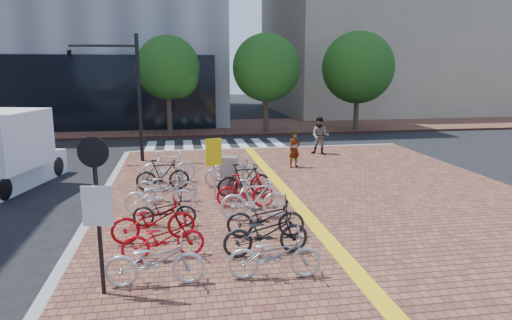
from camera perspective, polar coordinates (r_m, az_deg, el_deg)
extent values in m
plane|color=black|center=(11.70, -1.84, -9.76)|extent=(120.00, 120.00, 0.00)
cube|color=gray|center=(23.60, 1.39, 1.39)|extent=(14.00, 0.25, 0.15)
cube|color=brown|center=(32.10, -6.99, 4.03)|extent=(70.00, 8.00, 0.15)
cube|color=gray|center=(47.25, 15.40, 16.97)|extent=(20.00, 18.00, 18.00)
cube|color=silver|center=(25.20, -13.03, 1.59)|extent=(0.50, 4.00, 0.01)
cube|color=silver|center=(25.16, -10.75, 1.67)|extent=(0.50, 4.00, 0.01)
cube|color=silver|center=(25.16, -8.48, 1.75)|extent=(0.50, 4.00, 0.01)
cube|color=silver|center=(25.20, -6.20, 1.82)|extent=(0.50, 4.00, 0.01)
cube|color=silver|center=(25.28, -3.94, 1.89)|extent=(0.50, 4.00, 0.01)
cube|color=silver|center=(25.40, -1.69, 1.96)|extent=(0.50, 4.00, 0.01)
cube|color=silver|center=(25.55, 0.53, 2.02)|extent=(0.50, 4.00, 0.01)
cube|color=silver|center=(25.74, 2.72, 2.08)|extent=(0.50, 4.00, 0.01)
cylinder|color=#38281E|center=(28.44, -10.76, 5.74)|extent=(0.32, 0.32, 2.60)
sphere|color=#194714|center=(28.30, -10.97, 11.28)|extent=(3.80, 3.80, 3.80)
sphere|color=#194714|center=(28.00, -9.69, 10.10)|extent=(2.40, 2.40, 2.40)
cylinder|color=#38281E|center=(28.95, 1.26, 6.04)|extent=(0.32, 0.32, 2.60)
sphere|color=#194714|center=(28.82, 1.28, 11.49)|extent=(4.20, 4.20, 4.20)
sphere|color=#194714|center=(28.65, 2.59, 10.28)|extent=(2.40, 2.40, 2.40)
cylinder|color=#38281E|center=(30.66, 12.40, 6.08)|extent=(0.32, 0.32, 2.60)
sphere|color=#194714|center=(30.53, 12.63, 11.22)|extent=(4.60, 4.60, 4.60)
sphere|color=#194714|center=(30.49, 13.85, 10.04)|extent=(2.40, 2.40, 2.40)
imported|color=silver|center=(9.06, -12.51, -12.17)|extent=(1.92, 0.74, 1.00)
imported|color=red|center=(10.19, -11.51, -9.58)|extent=(1.87, 0.90, 0.94)
imported|color=#A00B10|center=(11.21, -12.71, -7.38)|extent=(2.06, 0.99, 1.04)
imported|color=black|center=(12.19, -11.37, -6.19)|extent=(1.69, 0.72, 0.86)
imported|color=silver|center=(13.30, -12.00, -4.33)|extent=(1.99, 0.77, 1.03)
imported|color=#A5A5AA|center=(14.39, -11.17, -3.14)|extent=(2.01, 1.04, 1.00)
imported|color=black|center=(15.67, -11.59, -1.83)|extent=(1.81, 0.62, 1.07)
imported|color=white|center=(16.62, -10.89, -0.85)|extent=(1.99, 0.73, 1.17)
imported|color=#B5B5BA|center=(9.15, 2.34, -11.71)|extent=(1.92, 0.83, 0.98)
imported|color=black|center=(10.19, 1.27, -9.08)|extent=(1.99, 0.84, 1.02)
imported|color=black|center=(11.21, 1.20, -7.19)|extent=(1.97, 0.89, 1.00)
imported|color=silver|center=(12.47, -0.18, -4.89)|extent=(1.90, 0.55, 1.14)
imported|color=#AB0C15|center=(13.47, -1.33, -3.87)|extent=(1.77, 0.70, 1.03)
imported|color=black|center=(14.68, -1.50, -2.48)|extent=(1.85, 0.81, 1.08)
imported|color=#AAAAAE|center=(15.84, -2.98, -1.55)|extent=(1.96, 0.75, 1.02)
imported|color=silver|center=(16.69, -2.88, -1.08)|extent=(1.78, 0.88, 0.90)
imported|color=gray|center=(18.90, 4.82, 1.35)|extent=(0.65, 0.57, 1.51)
imported|color=#535969|center=(21.85, 8.03, 3.01)|extent=(1.08, 1.01, 1.77)
cube|color=#A7A7AB|center=(15.03, -3.35, -1.88)|extent=(0.66, 0.56, 1.22)
cylinder|color=#B7B7BC|center=(14.31, -5.24, -1.24)|extent=(0.09, 0.09, 1.89)
cube|color=yellow|center=(14.14, -5.26, 0.99)|extent=(0.51, 0.21, 0.84)
cylinder|color=black|center=(8.66, -19.09, -6.90)|extent=(0.09, 0.09, 2.91)
cylinder|color=black|center=(8.32, -19.70, 0.95)|extent=(0.54, 0.13, 0.54)
cube|color=silver|center=(8.54, -19.26, -5.47)|extent=(0.53, 0.12, 0.73)
cylinder|color=black|center=(20.53, -14.37, 7.42)|extent=(0.16, 0.16, 5.48)
cylinder|color=black|center=(20.66, -18.58, 13.42)|extent=(2.74, 0.11, 0.11)
imported|color=black|center=(20.89, -22.33, 12.38)|extent=(0.24, 1.13, 0.46)
cube|color=white|center=(18.75, -28.66, -1.46)|extent=(3.17, 5.19, 0.97)
cube|color=white|center=(19.71, -26.80, 2.79)|extent=(2.48, 2.48, 1.40)
cylinder|color=black|center=(20.67, -28.17, -0.62)|extent=(0.42, 0.79, 0.75)
cylinder|color=black|center=(19.74, -23.71, -0.74)|extent=(0.42, 0.79, 0.75)
cylinder|color=black|center=(16.88, -29.18, -3.20)|extent=(0.42, 0.79, 0.75)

